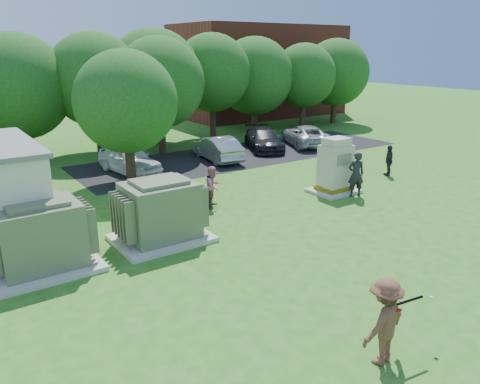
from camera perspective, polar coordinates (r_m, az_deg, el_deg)
ground at (r=13.80m, az=9.60°, el=-9.25°), size 120.00×120.00×0.00m
brick_building at (r=44.70m, az=2.31°, el=14.54°), size 15.00×8.00×8.00m
parking_strip at (r=27.93m, az=0.75°, el=4.64°), size 20.00×6.00×0.01m
transformer_left at (r=14.37m, az=-23.18°, el=-5.14°), size 3.00×2.40×2.07m
transformer_right at (r=15.40m, az=-9.69°, el=-2.48°), size 3.00×2.40×2.07m
generator_cabinet at (r=20.68m, az=11.51°, el=2.78°), size 1.98×1.62×2.42m
picnic_table at (r=18.52m, az=-6.55°, el=-0.66°), size 1.65×1.24×0.71m
batter at (r=9.98m, az=17.14°, el=-14.86°), size 1.27×0.83×1.84m
person_by_generator at (r=20.34m, az=13.96°, el=2.10°), size 0.84×0.73×1.93m
person_at_picnic at (r=18.59m, az=-3.32°, el=0.70°), size 0.98×0.90×1.63m
person_walking_right at (r=24.21m, az=17.68°, el=3.69°), size 0.83×0.95×1.53m
car_white at (r=24.26m, az=-13.36°, el=3.94°), size 2.25×4.37×1.42m
car_silver_a at (r=26.33m, az=-2.79°, el=5.36°), size 1.97×4.32×1.37m
car_dark at (r=29.10m, az=2.92°, el=6.43°), size 3.48×4.84×1.30m
car_silver_b at (r=30.72m, az=7.91°, el=6.87°), size 3.78×5.16×1.30m
batting_equipment at (r=10.26m, az=19.92°, el=-12.57°), size 1.44×0.24×0.26m
tree_row at (r=29.26m, az=-13.80°, el=12.96°), size 41.30×13.30×7.30m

